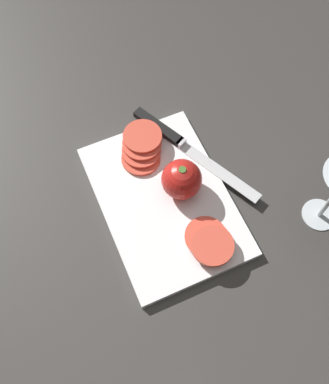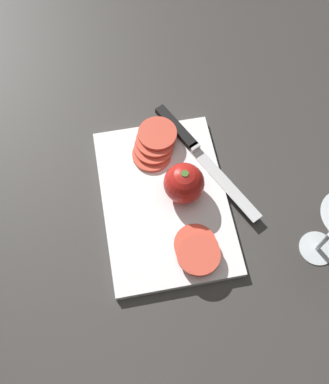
{
  "view_description": "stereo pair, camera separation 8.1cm",
  "coord_description": "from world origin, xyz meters",
  "px_view_note": "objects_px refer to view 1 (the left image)",
  "views": [
    {
      "loc": [
        -0.28,
        0.18,
        0.78
      ],
      "look_at": [
        0.05,
        0.04,
        0.05
      ],
      "focal_mm": 42.0,
      "sensor_mm": 36.0,
      "label": 1
    },
    {
      "loc": [
        -0.3,
        0.1,
        0.78
      ],
      "look_at": [
        0.05,
        0.04,
        0.05
      ],
      "focal_mm": 42.0,
      "sensor_mm": 36.0,
      "label": 2
    }
  ],
  "objects_px": {
    "whole_tomato": "(180,180)",
    "tomato_slice_stack_far": "(142,147)",
    "tomato_slice_stack_near": "(209,241)",
    "knife": "(171,136)"
  },
  "relations": [
    {
      "from": "whole_tomato",
      "to": "tomato_slice_stack_far",
      "type": "relative_size",
      "value": 0.7
    },
    {
      "from": "whole_tomato",
      "to": "tomato_slice_stack_far",
      "type": "xyz_separation_m",
      "value": [
        0.11,
        0.03,
        -0.02
      ]
    },
    {
      "from": "tomato_slice_stack_near",
      "to": "tomato_slice_stack_far",
      "type": "xyz_separation_m",
      "value": [
        0.22,
        0.04,
        0.0
      ]
    },
    {
      "from": "knife",
      "to": "tomato_slice_stack_far",
      "type": "xyz_separation_m",
      "value": [
        -0.0,
        0.07,
        0.01
      ]
    },
    {
      "from": "knife",
      "to": "tomato_slice_stack_near",
      "type": "bearing_deg",
      "value": -33.51
    },
    {
      "from": "tomato_slice_stack_near",
      "to": "tomato_slice_stack_far",
      "type": "distance_m",
      "value": 0.23
    },
    {
      "from": "knife",
      "to": "tomato_slice_stack_far",
      "type": "height_order",
      "value": "tomato_slice_stack_far"
    },
    {
      "from": "whole_tomato",
      "to": "knife",
      "type": "distance_m",
      "value": 0.12
    },
    {
      "from": "whole_tomato",
      "to": "tomato_slice_stack_far",
      "type": "bearing_deg",
      "value": 17.14
    },
    {
      "from": "whole_tomato",
      "to": "tomato_slice_stack_near",
      "type": "xyz_separation_m",
      "value": [
        -0.12,
        -0.0,
        -0.03
      ]
    }
  ]
}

